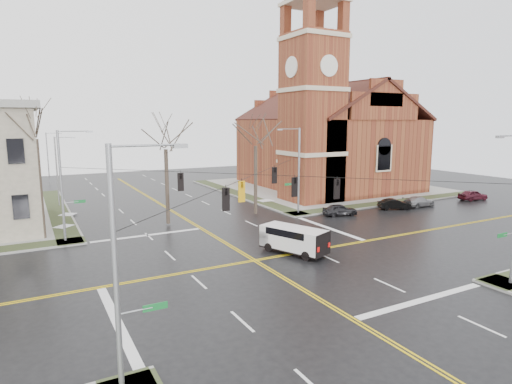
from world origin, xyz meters
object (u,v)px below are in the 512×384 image
streetlight_north_a (58,168)px  parked_car_b (394,204)px  signal_pole_nw (64,183)px  tree_nw_near (166,144)px  church (324,131)px  streetlight_north_b (49,156)px  signal_pole_ne (298,168)px  tree_ne (256,141)px  parked_car_c (419,201)px  parked_car_d (473,195)px  signal_pole_sw (121,268)px  tree_nw_far (35,132)px  cargo_van (291,238)px  parked_car_a (340,210)px

streetlight_north_a → parked_car_b: streetlight_north_a is taller
signal_pole_nw → tree_nw_near: size_ratio=0.84×
church → streetlight_north_b: church is taller
signal_pole_ne → tree_ne: tree_ne is taller
signal_pole_ne → streetlight_north_a: size_ratio=1.12×
tree_ne → parked_car_c: bearing=-14.9°
streetlight_north_b → parked_car_c: size_ratio=1.96×
tree_nw_near → tree_ne: (9.48, -0.09, 0.06)m
signal_pole_ne → parked_car_d: (24.08, -3.74, -4.29)m
signal_pole_sw → tree_nw_near: (9.04, 24.77, 2.77)m
signal_pole_ne → signal_pole_nw: (-22.64, 0.00, 0.00)m
streetlight_north_a → tree_nw_far: size_ratio=0.65×
signal_pole_sw → cargo_van: 19.21m
streetlight_north_b → tree_nw_near: tree_nw_near is taller
signal_pole_ne → parked_car_a: bearing=-37.7°
signal_pole_nw → tree_nw_far: 4.68m
parked_car_d → tree_ne: tree_ne is taller
parked_car_b → tree_ne: 17.51m
church → tree_nw_far: church is taller
streetlight_north_b → parked_car_a: (25.55, -39.27, -3.85)m
parked_car_c → tree_nw_far: 40.35m
streetlight_north_b → parked_car_d: (46.06, -40.24, -3.81)m
tree_ne → signal_pole_nw: bearing=-174.8°
parked_car_c → tree_nw_near: (-28.43, 5.14, 7.13)m
streetlight_north_b → tree_ne: 39.27m
signal_pole_ne → parked_car_d: size_ratio=2.33×
streetlight_north_b → parked_car_b: (33.07, -39.66, -3.87)m
parked_car_d → tree_nw_far: tree_nw_far is taller
streetlight_north_a → parked_car_b: bearing=-30.7°
parked_car_a → streetlight_north_b: bearing=48.8°
signal_pole_nw → parked_car_d: (46.72, -3.74, -4.29)m
church → streetlight_north_a: size_ratio=3.44×
parked_car_a → streetlight_north_a: bearing=68.8°
tree_nw_near → streetlight_north_a: bearing=119.6°
signal_pole_nw → church: bearing=20.2°
tree_nw_near → cargo_van: bearing=-66.5°
streetlight_north_a → parked_car_c: 42.00m
signal_pole_ne → tree_nw_near: 14.00m
signal_pole_nw → parked_car_b: signal_pole_nw is taller
church → signal_pole_nw: bearing=-159.8°
parked_car_a → parked_car_b: parked_car_a is taller
tree_nw_near → tree_ne: 9.48m
signal_pole_sw → tree_ne: size_ratio=0.84×
church → signal_pole_nw: size_ratio=3.06×
signal_pole_ne → streetlight_north_b: 42.61m
streetlight_north_a → tree_nw_near: 17.25m
church → parked_car_d: church is taller
signal_pole_ne → signal_pole_nw: same height
church → parked_car_b: size_ratio=7.63×
signal_pole_nw → signal_pole_sw: 23.00m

